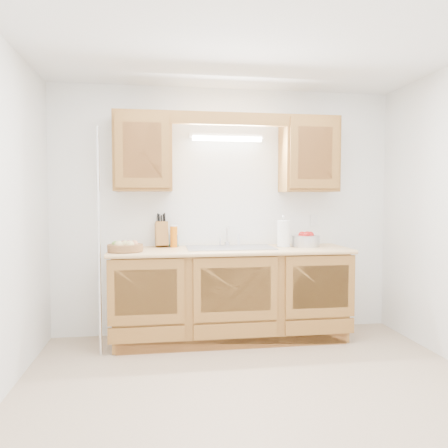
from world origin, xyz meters
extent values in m
plane|color=tan|center=(0.00, 0.00, 0.00)|extent=(3.50, 3.50, 0.00)
plane|color=white|center=(0.00, 0.00, 2.50)|extent=(3.50, 3.50, 0.00)
cube|color=white|center=(0.00, 1.50, 1.25)|extent=(3.50, 0.02, 2.50)
cube|color=white|center=(0.00, -1.50, 1.25)|extent=(3.50, 0.02, 2.50)
cube|color=olive|center=(0.00, 1.20, 0.44)|extent=(2.20, 0.60, 0.86)
cube|color=#E6B778|center=(0.00, 1.19, 0.88)|extent=(2.30, 0.63, 0.04)
cube|color=olive|center=(-0.83, 1.33, 1.83)|extent=(0.55, 0.33, 0.75)
cube|color=olive|center=(0.83, 1.33, 1.83)|extent=(0.55, 0.33, 0.75)
cube|color=olive|center=(0.00, 1.19, 2.14)|extent=(2.20, 0.05, 0.12)
cylinder|color=white|center=(0.00, 1.40, 1.98)|extent=(0.70, 0.05, 0.05)
cube|color=white|center=(0.00, 1.43, 2.01)|extent=(0.76, 0.06, 0.05)
cube|color=#9E9EA3|center=(0.00, 1.21, 0.90)|extent=(0.84, 0.46, 0.01)
cube|color=#9E9EA3|center=(-0.21, 1.21, 0.82)|extent=(0.39, 0.40, 0.16)
cube|color=#9E9EA3|center=(0.21, 1.21, 0.82)|extent=(0.39, 0.40, 0.16)
cylinder|color=silver|center=(0.00, 1.41, 0.92)|extent=(0.06, 0.06, 0.04)
cylinder|color=silver|center=(0.00, 1.41, 1.00)|extent=(0.02, 0.02, 0.16)
cylinder|color=silver|center=(0.00, 1.35, 1.09)|extent=(0.02, 0.12, 0.02)
cylinder|color=white|center=(0.12, 1.41, 0.96)|extent=(0.03, 0.03, 0.12)
cylinder|color=silver|center=(-1.20, 0.94, 1.00)|extent=(0.03, 0.03, 2.00)
cube|color=white|center=(0.95, 1.49, 1.15)|extent=(0.08, 0.01, 0.12)
cylinder|color=#91623A|center=(-0.99, 1.05, 0.94)|extent=(0.42, 0.42, 0.06)
sphere|color=#D8C67F|center=(-1.04, 1.02, 0.96)|extent=(0.08, 0.08, 0.08)
sphere|color=#D8C67F|center=(-0.94, 1.01, 0.96)|extent=(0.08, 0.08, 0.08)
sphere|color=tan|center=(-0.91, 1.09, 0.96)|extent=(0.07, 0.07, 0.07)
sphere|color=#A31312|center=(-1.01, 1.11, 0.96)|extent=(0.07, 0.07, 0.07)
sphere|color=#72A53F|center=(-1.08, 1.08, 0.96)|extent=(0.07, 0.07, 0.07)
sphere|color=#D8C67F|center=(-0.99, 1.04, 0.96)|extent=(0.08, 0.08, 0.08)
sphere|color=#A31312|center=(-0.96, 1.13, 0.96)|extent=(0.07, 0.07, 0.07)
cube|color=olive|center=(-0.66, 1.43, 1.02)|extent=(0.14, 0.21, 0.27)
cylinder|color=black|center=(-0.69, 1.41, 1.16)|extent=(0.02, 0.04, 0.10)
cylinder|color=black|center=(-0.66, 1.41, 1.17)|extent=(0.02, 0.04, 0.10)
cylinder|color=black|center=(-0.63, 1.41, 1.17)|extent=(0.02, 0.04, 0.10)
cylinder|color=black|center=(-0.68, 1.45, 1.18)|extent=(0.02, 0.04, 0.10)
cylinder|color=black|center=(-0.64, 1.45, 1.18)|extent=(0.02, 0.04, 0.10)
cylinder|color=black|center=(-0.69, 1.49, 1.18)|extent=(0.02, 0.04, 0.10)
cylinder|color=black|center=(-0.63, 1.49, 1.19)|extent=(0.02, 0.04, 0.10)
cylinder|color=#CE650B|center=(-0.54, 1.36, 1.00)|extent=(0.09, 0.09, 0.21)
cylinder|color=white|center=(-0.54, 1.36, 1.11)|extent=(0.07, 0.07, 0.01)
imported|color=#297ACD|center=(-0.54, 1.39, 0.99)|extent=(0.08, 0.08, 0.17)
cube|color=#CC333F|center=(-0.54, 1.44, 0.90)|extent=(0.11, 0.07, 0.01)
cube|color=green|center=(-0.54, 1.44, 0.91)|extent=(0.11, 0.07, 0.02)
cylinder|color=silver|center=(0.54, 1.22, 0.91)|extent=(0.15, 0.15, 0.01)
cylinder|color=silver|center=(0.54, 1.22, 1.05)|extent=(0.02, 0.02, 0.30)
cylinder|color=white|center=(0.54, 1.22, 1.04)|extent=(0.14, 0.14, 0.26)
sphere|color=silver|center=(0.54, 1.22, 1.20)|extent=(0.02, 0.02, 0.02)
cylinder|color=silver|center=(0.77, 1.25, 0.96)|extent=(0.34, 0.34, 0.11)
sphere|color=#A31312|center=(0.74, 1.25, 1.01)|extent=(0.08, 0.08, 0.08)
sphere|color=#A31312|center=(0.80, 1.27, 1.01)|extent=(0.08, 0.08, 0.08)
sphere|color=#A31312|center=(0.77, 1.21, 1.01)|extent=(0.08, 0.08, 0.08)
sphere|color=#A31312|center=(0.82, 1.22, 1.01)|extent=(0.08, 0.08, 0.08)
camera|label=1|loc=(-0.68, -2.96, 1.37)|focal=35.00mm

